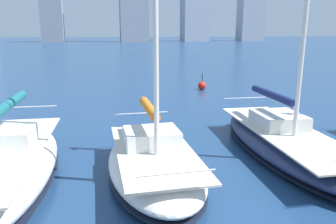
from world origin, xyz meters
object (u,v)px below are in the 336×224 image
sailboat_navy (283,140)px  sailboat_orange (154,160)px  sailboat_teal (6,167)px  channel_buoy (202,86)px

sailboat_navy → sailboat_orange: sailboat_navy is taller
sailboat_orange → sailboat_teal: 4.56m
sailboat_orange → sailboat_teal: bearing=-2.2°
channel_buoy → sailboat_teal: bearing=53.7°
sailboat_teal → channel_buoy: bearing=-126.3°
sailboat_orange → sailboat_navy: bearing=-169.1°
sailboat_navy → sailboat_orange: 5.51m
sailboat_orange → channel_buoy: bearing=-113.8°
sailboat_teal → sailboat_orange: bearing=177.8°
sailboat_teal → sailboat_navy: bearing=-175.0°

